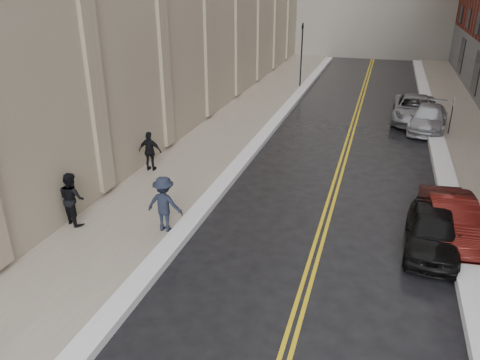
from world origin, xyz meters
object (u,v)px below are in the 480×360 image
Objects in this scene: car_black at (432,231)px; pedestrian_a at (72,199)px; pedestrian_b at (164,204)px; car_silver_near at (428,118)px; pedestrian_c at (150,151)px; car_maroon at (452,219)px; car_silver_far at (414,109)px.

car_black is 2.12× the size of pedestrian_a.
pedestrian_a is 0.97× the size of pedestrian_b.
car_silver_near is 16.82m from pedestrian_c.
car_maroon is at bearing -82.52° from car_silver_near.
car_silver_near is at bearing -103.25° from pedestrian_a.
car_maroon is 13.39m from pedestrian_a.
car_silver_far is (-0.06, 16.12, 0.08)m from car_black.
car_silver_far is at bearing -98.87° from pedestrian_a.
car_silver_near reaches higher than car_black.
car_silver_far reaches higher than car_maroon.
pedestrian_a is at bearing -122.28° from car_silver_far.
car_silver_near is at bearing -143.21° from pedestrian_c.
car_silver_near is (0.00, 13.31, -0.00)m from car_maroon.
pedestrian_c reaches higher than car_silver_near.
pedestrian_a is 1.06× the size of pedestrian_c.
pedestrian_b is at bearing -171.31° from car_maroon.
car_maroon is at bearing -164.57° from pedestrian_b.
car_silver_far is at bearing 85.99° from car_maroon.
pedestrian_c is (-12.71, -11.01, 0.35)m from car_silver_near.
car_silver_near is 18.65m from pedestrian_b.
car_silver_near is 2.46× the size of pedestrian_b.
car_silver_near is 0.87× the size of car_silver_far.
pedestrian_a is at bearing -173.10° from car_maroon.
pedestrian_b is (3.39, 0.51, 0.03)m from pedestrian_a.
car_black is at bearing -85.26° from car_silver_near.
pedestrian_b is at bearing -166.53° from car_black.
car_silver_near is at bearing 83.14° from car_maroon.
pedestrian_c is at bearing -131.54° from car_silver_far.
car_black is at bearing -169.84° from pedestrian_b.
car_black is at bearing -129.97° from car_maroon.
pedestrian_a is (-13.00, -16.49, 0.41)m from car_silver_near.
pedestrian_a reaches higher than car_silver_far.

